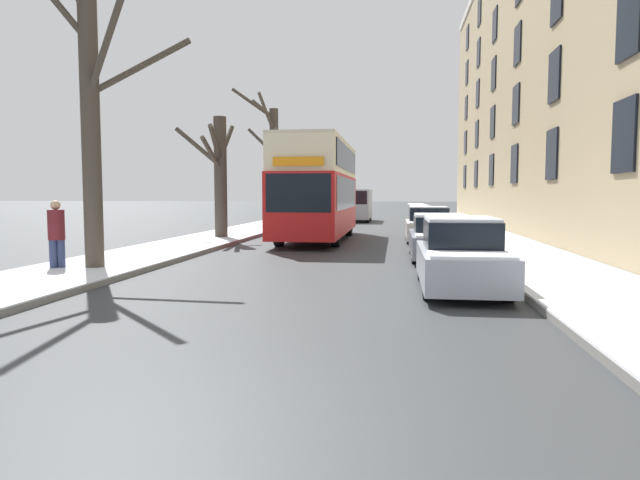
% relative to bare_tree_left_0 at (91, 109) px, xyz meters
% --- Properties ---
extents(ground_plane, '(320.00, 320.00, 0.00)m').
position_rel_bare_tree_left_0_xyz_m(ground_plane, '(5.63, -9.21, -4.13)').
color(ground_plane, '#303335').
extents(sidewalk_left, '(3.10, 130.00, 0.16)m').
position_rel_bare_tree_left_0_xyz_m(sidewalk_left, '(-0.31, 43.79, -4.05)').
color(sidewalk_left, slate).
rests_on(sidewalk_left, ground).
extents(sidewalk_right, '(3.10, 130.00, 0.16)m').
position_rel_bare_tree_left_0_xyz_m(sidewalk_right, '(11.58, 43.79, -4.05)').
color(sidewalk_right, slate).
rests_on(sidewalk_right, ground).
extents(terrace_facade_right, '(9.10, 44.39, 17.17)m').
position_rel_bare_tree_left_0_xyz_m(terrace_facade_right, '(17.62, 17.62, 4.46)').
color(terrace_facade_right, tan).
rests_on(terrace_facade_right, ground).
extents(bare_tree_left_0, '(3.81, 3.55, 8.83)m').
position_rel_bare_tree_left_0_xyz_m(bare_tree_left_0, '(0.00, 0.00, 0.00)').
color(bare_tree_left_0, '#423A30').
rests_on(bare_tree_left_0, ground).
extents(bare_tree_left_1, '(2.30, 3.05, 5.36)m').
position_rel_bare_tree_left_0_xyz_m(bare_tree_left_1, '(-0.04, 10.53, -1.22)').
color(bare_tree_left_1, '#423A30').
rests_on(bare_tree_left_1, ground).
extents(bare_tree_left_2, '(2.83, 2.25, 8.33)m').
position_rel_bare_tree_left_0_xyz_m(bare_tree_left_2, '(0.05, 20.92, -0.04)').
color(bare_tree_left_2, '#423A30').
rests_on(bare_tree_left_2, ground).
extents(bare_tree_left_3, '(2.20, 1.47, 5.90)m').
position_rel_bare_tree_left_0_xyz_m(bare_tree_left_3, '(0.04, 32.16, -1.24)').
color(bare_tree_left_3, '#423A30').
rests_on(bare_tree_left_3, ground).
extents(double_decker_bus, '(2.59, 10.33, 4.25)m').
position_rel_bare_tree_left_0_xyz_m(double_decker_bus, '(4.22, 11.14, -1.72)').
color(double_decker_bus, red).
rests_on(double_decker_bus, ground).
extents(parked_car_0, '(1.69, 4.24, 1.52)m').
position_rel_bare_tree_left_0_xyz_m(parked_car_0, '(8.95, -1.34, -3.43)').
color(parked_car_0, '#9EA3AD').
rests_on(parked_car_0, ground).
extents(parked_car_1, '(1.81, 4.43, 1.40)m').
position_rel_bare_tree_left_0_xyz_m(parked_car_1, '(8.95, 4.43, -3.48)').
color(parked_car_1, slate).
rests_on(parked_car_1, ground).
extents(parked_car_2, '(1.84, 4.24, 1.49)m').
position_rel_bare_tree_left_0_xyz_m(parked_car_2, '(8.95, 10.89, -3.44)').
color(parked_car_2, silver).
rests_on(parked_car_2, ground).
extents(oncoming_van, '(2.00, 5.61, 2.35)m').
position_rel_bare_tree_left_0_xyz_m(oncoming_van, '(4.71, 29.06, -2.86)').
color(oncoming_van, '#9EA3AD').
rests_on(oncoming_van, ground).
extents(pedestrian_left_sidewalk, '(0.41, 0.41, 1.86)m').
position_rel_bare_tree_left_0_xyz_m(pedestrian_left_sidewalk, '(-0.89, -0.25, -3.11)').
color(pedestrian_left_sidewalk, navy).
rests_on(pedestrian_left_sidewalk, ground).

